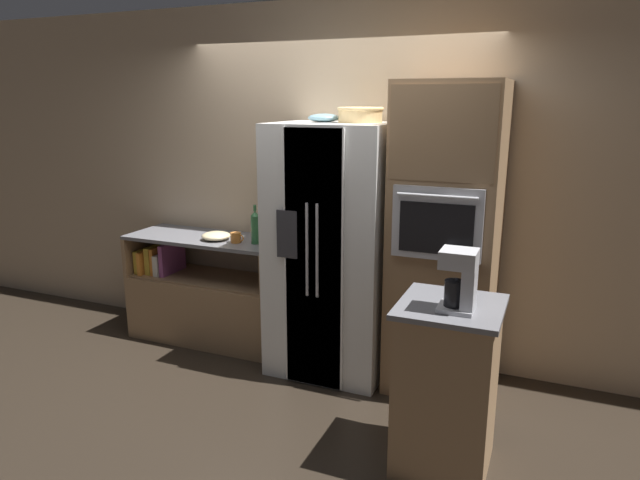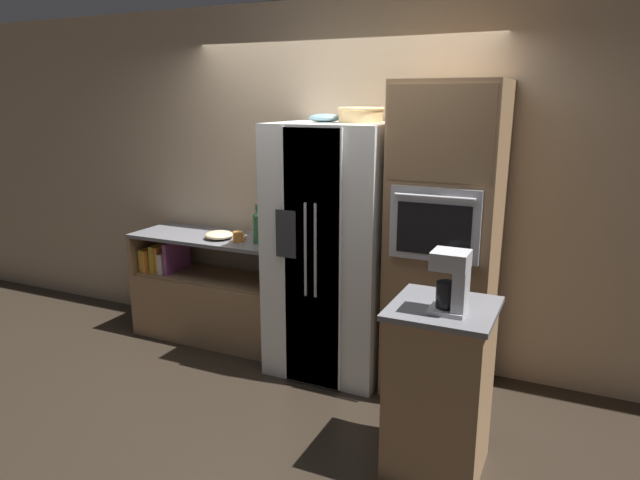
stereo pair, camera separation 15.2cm
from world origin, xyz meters
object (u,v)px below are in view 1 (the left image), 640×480
bottle_tall (255,227)px  wall_oven (445,241)px  coffee_maker (462,278)px  refrigerator (333,250)px  fruit_bowl (324,118)px  wicker_basket (360,114)px  mixing_bowl (216,236)px  mug (236,238)px

bottle_tall → wall_oven: bearing=-0.1°
bottle_tall → coffee_maker: coffee_maker is taller
wall_oven → refrigerator: bearing=-177.1°
fruit_bowl → coffee_maker: fruit_bowl is taller
wicker_basket → bottle_tall: (-0.87, -0.02, -0.89)m
wall_oven → mixing_bowl: size_ratio=9.13×
refrigerator → mixing_bowl: refrigerator is taller
refrigerator → mug: bearing=179.2°
wall_oven → bottle_tall: size_ratio=6.88×
mug → coffee_maker: (1.96, -1.01, 0.20)m
wicker_basket → bottle_tall: bearing=-178.7°
refrigerator → wall_oven: wall_oven is taller
fruit_bowl → wicker_basket: bearing=1.3°
refrigerator → wicker_basket: (0.18, 0.06, 1.00)m
refrigerator → wall_oven: 0.84m
wicker_basket → mixing_bowl: size_ratio=1.39×
bottle_tall → coffee_maker: size_ratio=0.97×
wicker_basket → mixing_bowl: bearing=-178.4°
refrigerator → coffee_maker: (1.11, -1.00, 0.21)m
bottle_tall → mixing_bowl: (-0.37, -0.01, -0.10)m
wall_oven → fruit_bowl: size_ratio=9.31×
refrigerator → wall_oven: bearing=2.9°
mug → mixing_bowl: mug is taller
mixing_bowl → coffee_maker: size_ratio=0.73×
wall_oven → bottle_tall: wall_oven is taller
refrigerator → bottle_tall: refrigerator is taller
wicker_basket → wall_oven: bearing=-1.9°
wicker_basket → mug: bearing=-177.1°
wicker_basket → mixing_bowl: wicker_basket is taller
mixing_bowl → coffee_maker: (2.16, -1.03, 0.21)m
refrigerator → mixing_bowl: bearing=178.4°
fruit_bowl → mixing_bowl: 1.36m
mug → mixing_bowl: size_ratio=0.49×
wall_oven → coffee_maker: 1.08m
fruit_bowl → refrigerator: bearing=-30.6°
refrigerator → mug: (-0.85, 0.01, 0.02)m
wall_oven → wicker_basket: wall_oven is taller
wall_oven → coffee_maker: size_ratio=6.64×
mug → fruit_bowl: bearing=3.5°
refrigerator → mug: size_ratio=16.15×
wall_oven → fruit_bowl: (-0.93, 0.02, 0.83)m
wicker_basket → mixing_bowl: (-1.23, -0.03, -1.00)m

